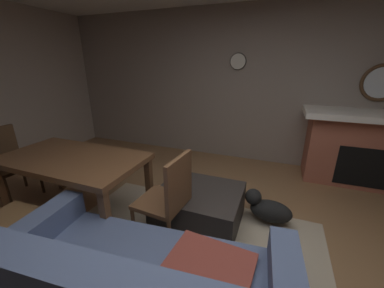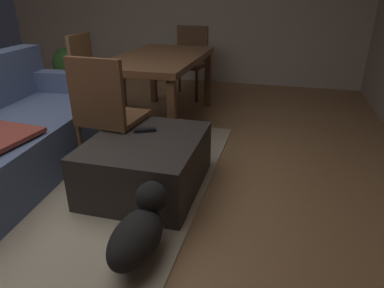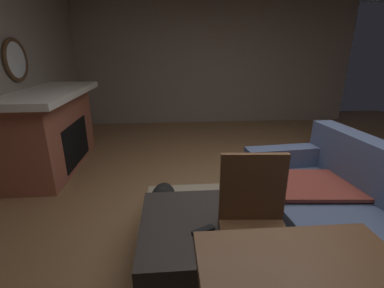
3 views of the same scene
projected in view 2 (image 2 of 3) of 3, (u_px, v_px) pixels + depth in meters
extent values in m
plane|color=olive|center=(20.00, 207.00, 2.30)|extent=(9.36, 9.36, 0.00)
cube|color=tan|center=(81.00, 177.00, 2.67)|extent=(2.60, 2.00, 0.01)
cube|color=#4C5B7F|center=(15.00, 145.00, 2.73)|extent=(2.02, 1.10, 0.42)
cube|color=#4C5B7F|center=(65.00, 82.00, 3.39)|extent=(0.26, 0.94, 0.20)
cube|color=#2D2826|center=(147.00, 164.00, 2.46)|extent=(0.89, 0.76, 0.40)
cube|color=black|center=(145.00, 130.00, 2.49)|extent=(0.11, 0.17, 0.02)
cube|color=brown|center=(159.00, 58.00, 3.52)|extent=(1.57, 0.85, 0.06)
cube|color=brown|center=(97.00, 111.00, 3.12)|extent=(0.07, 0.07, 0.68)
cube|color=brown|center=(153.00, 76.00, 4.40)|extent=(0.07, 0.07, 0.68)
cube|color=brown|center=(172.00, 117.00, 2.95)|extent=(0.07, 0.07, 0.68)
cube|color=brown|center=(208.00, 80.00, 4.23)|extent=(0.07, 0.07, 0.68)
cube|color=brown|center=(114.00, 118.00, 2.68)|extent=(0.47, 0.47, 0.04)
cube|color=brown|center=(96.00, 92.00, 2.40)|extent=(0.07, 0.44, 0.48)
cylinder|color=brown|center=(109.00, 132.00, 3.00)|extent=(0.04, 0.04, 0.41)
cylinder|color=brown|center=(149.00, 138.00, 2.88)|extent=(0.04, 0.04, 0.41)
cylinder|color=brown|center=(81.00, 150.00, 2.66)|extent=(0.04, 0.04, 0.41)
cylinder|color=brown|center=(126.00, 157.00, 2.54)|extent=(0.04, 0.04, 0.41)
cube|color=#513823|center=(188.00, 66.00, 4.59)|extent=(0.48, 0.48, 0.04)
cube|color=#513823|center=(193.00, 44.00, 4.66)|extent=(0.08, 0.44, 0.48)
cylinder|color=#513823|center=(197.00, 87.00, 4.45)|extent=(0.04, 0.04, 0.41)
cylinder|color=#513823|center=(169.00, 84.00, 4.57)|extent=(0.04, 0.04, 0.41)
cylinder|color=#513823|center=(206.00, 80.00, 4.79)|extent=(0.04, 0.04, 0.41)
cylinder|color=#513823|center=(180.00, 78.00, 4.92)|extent=(0.04, 0.04, 0.41)
cube|color=brown|center=(100.00, 81.00, 3.81)|extent=(0.45, 0.45, 0.04)
cube|color=brown|center=(81.00, 56.00, 3.74)|extent=(0.44, 0.05, 0.48)
cylinder|color=brown|center=(125.00, 96.00, 4.03)|extent=(0.04, 0.04, 0.41)
cylinder|color=brown|center=(110.00, 106.00, 3.68)|extent=(0.04, 0.04, 0.41)
cylinder|color=brown|center=(95.00, 94.00, 4.12)|extent=(0.04, 0.04, 0.41)
cylinder|color=brown|center=(77.00, 104.00, 3.76)|extent=(0.04, 0.04, 0.41)
cylinder|color=#474C51|center=(70.00, 81.00, 5.16)|extent=(0.20, 0.20, 0.20)
ellipsoid|color=#387233|center=(67.00, 63.00, 5.05)|extent=(0.42, 0.42, 0.46)
ellipsoid|color=black|center=(136.00, 238.00, 1.75)|extent=(0.46, 0.27, 0.24)
sphere|color=black|center=(151.00, 197.00, 1.87)|extent=(0.18, 0.18, 0.18)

